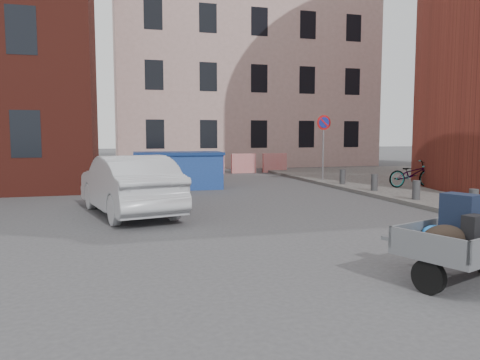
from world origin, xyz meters
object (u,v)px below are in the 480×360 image
object	(u,v)px
dumpster	(178,170)
silver_car	(128,185)
trailer	(461,239)
bicycle	(412,174)

from	to	relation	value
dumpster	silver_car	distance (m)	5.56
trailer	silver_car	size ratio (longest dim) A/B	0.44
dumpster	silver_car	xyz separation A→B (m)	(-1.99, -5.19, 0.06)
trailer	dumpster	size ratio (longest dim) A/B	0.60
silver_car	dumpster	bearing A→B (deg)	-123.98
trailer	dumpster	world-z (taller)	dumpster
trailer	silver_car	world-z (taller)	silver_car
bicycle	dumpster	bearing A→B (deg)	71.63
dumpster	bicycle	bearing A→B (deg)	-17.20
dumpster	bicycle	xyz separation A→B (m)	(7.89, -2.87, -0.09)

